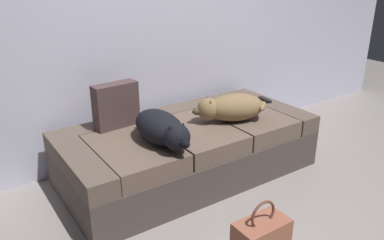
{
  "coord_description": "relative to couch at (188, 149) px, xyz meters",
  "views": [
    {
      "loc": [
        -1.55,
        -1.25,
        1.59
      ],
      "look_at": [
        0.0,
        1.04,
        0.49
      ],
      "focal_mm": 36.44,
      "sensor_mm": 36.0,
      "label": 1
    }
  ],
  "objects": [
    {
      "name": "tv_remote",
      "position": [
        0.89,
        0.07,
        0.23
      ],
      "size": [
        0.07,
        0.15,
        0.02
      ],
      "primitive_type": "cube",
      "rotation": [
        0.0,
        0.0,
        -0.15
      ],
      "color": "black",
      "rests_on": "couch"
    },
    {
      "name": "throw_pillow",
      "position": [
        -0.48,
        0.27,
        0.39
      ],
      "size": [
        0.35,
        0.15,
        0.34
      ],
      "primitive_type": "cube",
      "rotation": [
        0.0,
        0.0,
        0.08
      ],
      "color": "#493635",
      "rests_on": "couch"
    },
    {
      "name": "dog_tan",
      "position": [
        0.32,
        -0.13,
        0.33
      ],
      "size": [
        0.61,
        0.4,
        0.21
      ],
      "color": "olive",
      "rests_on": "couch"
    },
    {
      "name": "couch",
      "position": [
        0.0,
        0.0,
        0.0
      ],
      "size": [
        1.98,
        0.94,
        0.44
      ],
      "color": "#483E39",
      "rests_on": "ground"
    },
    {
      "name": "handbag",
      "position": [
        -0.2,
        -1.05,
        -0.09
      ],
      "size": [
        0.32,
        0.18,
        0.38
      ],
      "color": "#95543F",
      "rests_on": "ground"
    },
    {
      "name": "dog_dark",
      "position": [
        -0.34,
        -0.19,
        0.33
      ],
      "size": [
        0.28,
        0.65,
        0.22
      ],
      "color": "black",
      "rests_on": "couch"
    }
  ]
}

